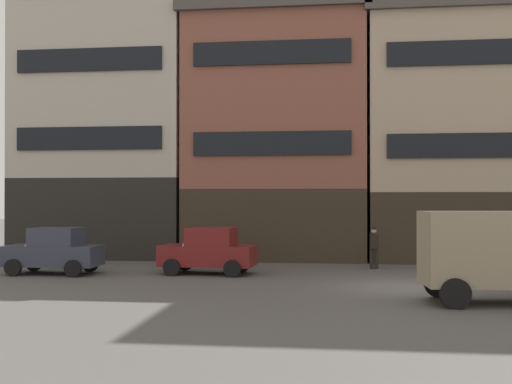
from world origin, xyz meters
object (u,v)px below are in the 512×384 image
(sedan_dark, at_px, (54,251))
(sedan_parked_curb, at_px, (208,251))
(delivery_truck_near, at_px, (494,254))
(pedestrian_officer, at_px, (374,246))

(sedan_dark, xyz_separation_m, sedan_parked_curb, (6.05, 0.76, 0.00))
(sedan_dark, bearing_deg, delivery_truck_near, -17.65)
(delivery_truck_near, relative_size, pedestrian_officer, 2.48)
(delivery_truck_near, height_order, sedan_parked_curb, delivery_truck_near)
(delivery_truck_near, distance_m, pedestrian_officer, 8.73)
(sedan_parked_curb, distance_m, pedestrian_officer, 7.08)
(pedestrian_officer, bearing_deg, sedan_dark, -165.25)
(delivery_truck_near, bearing_deg, pedestrian_officer, 108.90)
(sedan_dark, bearing_deg, pedestrian_officer, 14.75)
(sedan_dark, height_order, pedestrian_officer, sedan_dark)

